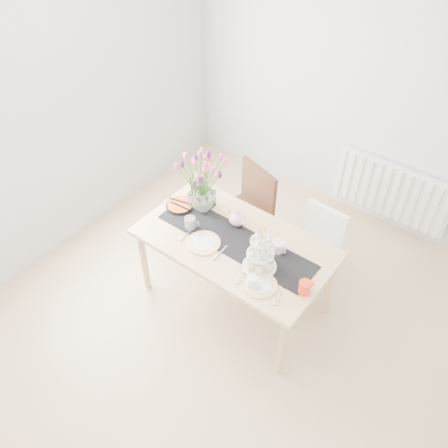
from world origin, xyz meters
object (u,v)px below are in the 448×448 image
Objects in this scene: dining_table at (235,247)px; cream_jug at (278,247)px; chair_brown at (248,206)px; cake_stand at (260,257)px; plate_right at (260,285)px; radiator at (392,191)px; plate_left at (204,243)px; mug_orange at (305,287)px; mug_grey at (190,223)px; mug_white at (253,282)px; tulip_vase at (201,175)px; teapot at (237,219)px; chair_white at (317,243)px; tart_tin at (180,205)px.

dining_table is 16.51× the size of cream_jug.
cake_stand is at bearing -32.58° from chair_brown.
dining_table is 6.20× the size of plate_right.
chair_brown is (-0.97, -1.18, 0.10)m from radiator.
radiator is 4.29× the size of plate_left.
mug_orange is 0.42× the size of plate_right.
mug_grey is 0.80m from mug_white.
dining_table is 0.38m from cream_jug.
tulip_vase is at bearing 130.46° from plate_left.
chair_brown reaches higher than mug_grey.
mug_grey is at bearing -80.72° from chair_brown.
mug_orange is at bearing -27.66° from mug_grey.
tulip_vase reaches higher than teapot.
mug_white is 0.86× the size of mug_orange.
radiator is 2.09m from tulip_vase.
plate_left is (-0.57, 0.12, -0.04)m from mug_white.
mug_orange is at bearing 3.78° from plate_left.
teapot is at bearing 76.22° from plate_left.
teapot is (-0.42, 0.28, -0.04)m from cake_stand.
cream_jug is at bearing 18.70° from dining_table.
chair_brown is at bearing -173.75° from chair_white.
chair_brown is 1.00m from cake_stand.
mug_grey is 0.22m from plate_left.
cream_jug is at bearing -97.91° from chair_white.
tart_tin reaches higher than dining_table.
plate_left is (-0.51, -0.06, -0.10)m from cake_stand.
mug_orange is (1.20, -0.29, -0.30)m from tulip_vase.
cream_jug is at bearing 84.69° from cake_stand.
cake_stand is 4.03× the size of cream_jug.
cream_jug is (0.34, 0.11, 0.12)m from dining_table.
cake_stand is at bearing -19.99° from dining_table.
chair_white is 7.35× the size of mug_grey.
tart_tin is at bearing 177.61° from mug_white.
chair_brown reaches higher than mug_orange.
chair_white is 1.02m from mug_white.
cake_stand is at bearing -100.48° from radiator.
plate_right is at bearing 146.02° from mug_orange.
mug_grey is at bearing -152.69° from cream_jug.
teapot is at bearing 152.56° from mug_white.
cream_jug is at bearing -3.70° from tulip_vase.
dining_table is 0.43m from mug_grey.
dining_table is at bearing -4.25° from tart_tin.
mug_grey is (0.09, -0.27, -0.30)m from tulip_vase.
mug_orange is at bearing -88.61° from radiator.
radiator is 5.35× the size of teapot.
teapot is (-0.77, -1.62, 0.37)m from radiator.
chair_brown reaches higher than plate_right.
chair_white is 3.59× the size of teapot.
chair_brown is 1.17× the size of chair_white.
plate_right is (-0.29, -0.14, -0.05)m from mug_orange.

